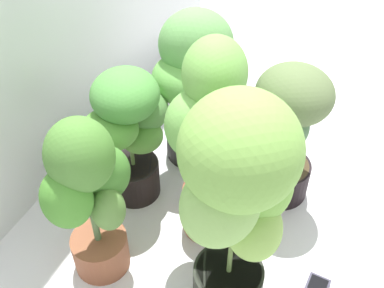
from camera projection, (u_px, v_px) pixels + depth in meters
The scene contains 8 objects.
ground_plane at pixel (236, 229), 1.95m from camera, with size 8.00×8.00×0.00m, color silver.
potted_plant_center at pixel (213, 135), 1.61m from camera, with size 0.41×0.29×0.87m.
potted_plant_back_right at pixel (197, 79), 2.00m from camera, with size 0.51×0.42×0.74m.
potted_plant_back_left at pixel (89, 193), 1.55m from camera, with size 0.36×0.30×0.70m.
potted_plant_front_left at pixel (238, 196), 1.32m from camera, with size 0.43×0.42×0.91m.
potted_plant_front_right at pixel (286, 126), 1.84m from camera, with size 0.36×0.32×0.64m.
potted_plant_back_center at pixel (130, 126), 1.85m from camera, with size 0.45×0.36×0.62m.
hygrometer_box at pixel (317, 286), 1.74m from camera, with size 0.09×0.09×0.03m.
Camera 1 is at (-1.17, -0.32, 1.57)m, focal length 43.97 mm.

